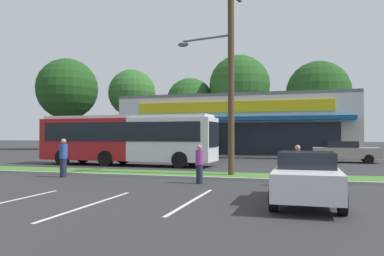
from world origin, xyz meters
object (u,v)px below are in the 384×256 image
car_2 (307,177)px  pedestrian_by_pole (63,158)px  city_bus (127,138)px  pedestrian_mid (298,165)px  utility_pole (228,71)px  pedestrian_near_bench (199,164)px  car_0 (187,151)px  car_1 (345,151)px

car_2 → pedestrian_by_pole: bearing=-110.6°
city_bus → pedestrian_mid: bearing=-33.3°
utility_pole → pedestrian_by_pole: size_ratio=5.14×
city_bus → pedestrian_near_bench: city_bus is taller
car_0 → car_2: bearing=117.5°
car_2 → pedestrian_by_pole: 11.64m
car_0 → pedestrian_near_bench: (4.58, -13.20, 0.01)m
car_1 → pedestrian_near_bench: size_ratio=2.86×
pedestrian_near_bench → pedestrian_by_pole: 6.77m
car_1 → pedestrian_by_pole: size_ratio=2.51×
car_1 → pedestrian_near_bench: bearing=-115.4°
utility_pole → car_1: 14.05m
pedestrian_near_bench → car_2: bearing=-87.3°
car_2 → car_0: bearing=-152.5°
utility_pole → pedestrian_by_pole: utility_pole is taller
utility_pole → city_bus: utility_pole is taller
utility_pole → car_0: bearing=116.6°
car_1 → pedestrian_near_bench: pedestrian_near_bench is taller
car_0 → car_1: bearing=-173.2°
car_1 → utility_pole: bearing=-117.8°
pedestrian_near_bench → pedestrian_mid: pedestrian_mid is taller
car_0 → pedestrian_near_bench: bearing=109.1°
pedestrian_mid → car_1: bearing=81.6°
city_bus → car_2: 16.02m
utility_pole → car_2: 8.34m
car_0 → pedestrian_mid: (8.43, -12.88, 0.01)m
pedestrian_near_bench → pedestrian_by_pole: (-6.75, 0.51, 0.11)m
utility_pole → car_2: (3.49, -6.29, -4.21)m
city_bus → utility_pole: bearing=-32.3°
pedestrian_by_pole → pedestrian_near_bench: bearing=-57.1°
utility_pole → pedestrian_near_bench: size_ratio=5.86×
car_0 → pedestrian_by_pole: pedestrian_by_pole is taller
car_0 → pedestrian_mid: bearing=123.2°
car_2 → pedestrian_by_pole: (-10.90, 4.09, 0.14)m
pedestrian_by_pole → pedestrian_mid: 10.59m
city_bus → car_0: 5.98m
utility_pole → car_1: utility_pole is taller
car_2 → pedestrian_mid: pedestrian_mid is taller
car_1 → car_2: car_1 is taller
car_2 → pedestrian_by_pole: size_ratio=2.35×
utility_pole → pedestrian_mid: 5.78m
utility_pole → pedestrian_near_bench: utility_pole is taller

